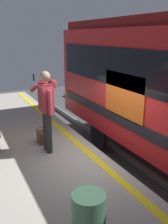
{
  "coord_description": "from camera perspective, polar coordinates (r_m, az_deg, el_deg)",
  "views": [
    {
      "loc": [
        -4.51,
        2.69,
        3.49
      ],
      "look_at": [
        0.29,
        0.3,
        1.87
      ],
      "focal_mm": 40.65,
      "sensor_mm": 36.0,
      "label": 1
    }
  ],
  "objects": [
    {
      "name": "passenger",
      "position": [
        5.53,
        -8.4,
        1.52
      ],
      "size": [
        0.57,
        0.55,
        1.81
      ],
      "color": "#262628",
      "rests_on": "platform"
    },
    {
      "name": "platform",
      "position": [
        5.45,
        -16.78,
        -17.46
      ],
      "size": [
        14.29,
        4.24,
        0.97
      ],
      "primitive_type": "cube",
      "color": "#9E998E",
      "rests_on": "ground"
    },
    {
      "name": "handbag",
      "position": [
        6.27,
        -9.42,
        -5.48
      ],
      "size": [
        0.32,
        0.29,
        0.37
      ],
      "color": "#59331E",
      "rests_on": "platform"
    },
    {
      "name": "safety_line",
      "position": [
        5.69,
        1.32,
        -9.43
      ],
      "size": [
        14.0,
        0.16,
        0.01
      ],
      "primitive_type": "cube",
      "color": "yellow",
      "rests_on": "platform"
    },
    {
      "name": "ground_plane",
      "position": [
        6.31,
        3.77,
        -16.82
      ],
      "size": [
        24.44,
        24.44,
        0.0
      ],
      "primitive_type": "plane",
      "color": "#3D3D3F"
    },
    {
      "name": "track_rail_near",
      "position": [
        7.0,
        14.23,
        -12.91
      ],
      "size": [
        18.58,
        0.08,
        0.16
      ],
      "primitive_type": "cube",
      "color": "slate",
      "rests_on": "ground"
    },
    {
      "name": "trash_bin",
      "position": [
        3.31,
        1.04,
        -23.55
      ],
      "size": [
        0.41,
        0.41,
        0.76
      ],
      "primitive_type": "cylinder",
      "color": "#2D4C38",
      "rests_on": "platform"
    }
  ]
}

